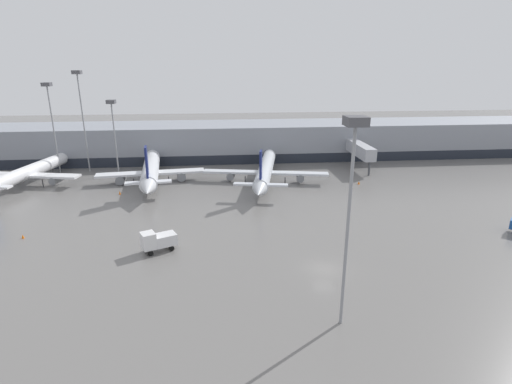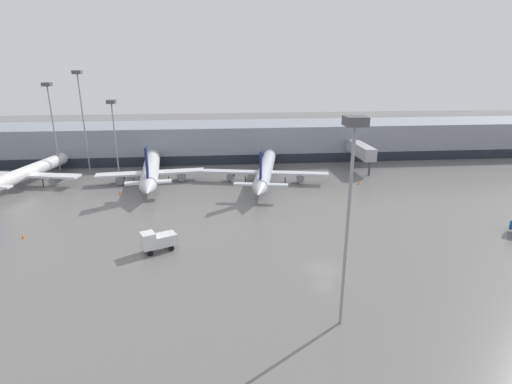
% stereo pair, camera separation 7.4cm
% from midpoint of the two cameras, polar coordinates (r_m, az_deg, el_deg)
% --- Properties ---
extents(ground_plane, '(320.00, 320.00, 0.00)m').
position_cam_midpoint_polar(ground_plane, '(50.79, 9.70, -10.81)').
color(ground_plane, slate).
extents(terminal_building, '(160.00, 29.73, 9.00)m').
position_cam_midpoint_polar(terminal_building, '(107.31, 1.33, 7.41)').
color(terminal_building, gray).
rests_on(terminal_building, ground_plane).
extents(parked_jet_0, '(22.54, 32.93, 9.77)m').
position_cam_midpoint_polar(parked_jet_0, '(86.99, -14.77, 3.02)').
color(parked_jet_0, silver).
rests_on(parked_jet_0, ground_plane).
extents(parked_jet_1, '(22.12, 31.23, 8.71)m').
position_cam_midpoint_polar(parked_jet_1, '(94.56, -29.90, 2.37)').
color(parked_jet_1, white).
rests_on(parked_jet_1, ground_plane).
extents(parked_jet_2, '(26.29, 34.05, 9.29)m').
position_cam_midpoint_polar(parked_jet_2, '(84.14, 1.38, 3.13)').
color(parked_jet_2, silver).
rests_on(parked_jet_2, ground_plane).
extents(service_truck_1, '(4.98, 3.73, 2.90)m').
position_cam_midpoint_polar(service_truck_1, '(55.46, -13.85, -6.69)').
color(service_truck_1, silver).
rests_on(service_truck_1, ground_plane).
extents(traffic_cone_0, '(0.36, 0.36, 0.76)m').
position_cam_midpoint_polar(traffic_cone_0, '(81.30, -18.85, -0.05)').
color(traffic_cone_0, orange).
rests_on(traffic_cone_0, ground_plane).
extents(traffic_cone_1, '(0.48, 0.48, 0.58)m').
position_cam_midpoint_polar(traffic_cone_1, '(86.15, 14.52, 1.28)').
color(traffic_cone_1, orange).
rests_on(traffic_cone_1, ground_plane).
extents(traffic_cone_2, '(0.38, 0.38, 0.59)m').
position_cam_midpoint_polar(traffic_cone_2, '(67.19, -30.32, -5.49)').
color(traffic_cone_2, orange).
rests_on(traffic_cone_2, ground_plane).
extents(apron_light_mast_0, '(1.80, 1.80, 22.62)m').
position_cam_midpoint_polar(apron_light_mast_0, '(98.86, -23.82, 12.54)').
color(apron_light_mast_0, gray).
rests_on(apron_light_mast_0, ground_plane).
extents(apron_light_mast_1, '(1.80, 1.80, 20.13)m').
position_cam_midpoint_polar(apron_light_mast_1, '(100.57, -27.35, 11.19)').
color(apron_light_mast_1, gray).
rests_on(apron_light_mast_1, ground_plane).
extents(apron_light_mast_2, '(1.80, 1.80, 20.06)m').
position_cam_midpoint_polar(apron_light_mast_2, '(35.25, 13.60, 3.32)').
color(apron_light_mast_2, gray).
rests_on(apron_light_mast_2, ground_plane).
extents(apron_light_mast_4, '(1.80, 1.80, 16.55)m').
position_cam_midpoint_polar(apron_light_mast_4, '(94.22, -19.78, 10.27)').
color(apron_light_mast_4, gray).
rests_on(apron_light_mast_4, ground_plane).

